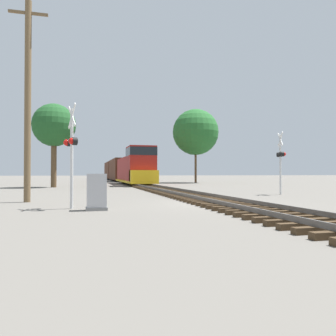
{
  "coord_description": "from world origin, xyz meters",
  "views": [
    {
      "loc": [
        -5.82,
        -13.92,
        1.38
      ],
      "look_at": [
        -0.4,
        7.45,
        1.74
      ],
      "focal_mm": 35.0,
      "sensor_mm": 36.0,
      "label": 1
    }
  ],
  "objects_px": {
    "crossing_signal_far": "(281,157)",
    "utility_pole": "(28,98)",
    "relay_cabinet": "(97,192)",
    "tree_mid_background": "(196,132)",
    "tree_far_right": "(54,126)",
    "freight_train": "(121,170)",
    "crossing_signal_near": "(71,147)"
  },
  "relations": [
    {
      "from": "crossing_signal_near",
      "to": "utility_pole",
      "type": "distance_m",
      "value": 4.89
    },
    {
      "from": "utility_pole",
      "to": "crossing_signal_far",
      "type": "bearing_deg",
      "value": 7.01
    },
    {
      "from": "tree_mid_background",
      "to": "relay_cabinet",
      "type": "bearing_deg",
      "value": -114.86
    },
    {
      "from": "utility_pole",
      "to": "freight_train",
      "type": "bearing_deg",
      "value": 77.65
    },
    {
      "from": "utility_pole",
      "to": "tree_mid_background",
      "type": "relative_size",
      "value": 0.9
    },
    {
      "from": "crossing_signal_near",
      "to": "utility_pole",
      "type": "relative_size",
      "value": 0.42
    },
    {
      "from": "crossing_signal_far",
      "to": "relay_cabinet",
      "type": "xyz_separation_m",
      "value": [
        -11.84,
        -6.15,
        -1.76
      ]
    },
    {
      "from": "freight_train",
      "to": "crossing_signal_far",
      "type": "distance_m",
      "value": 37.58
    },
    {
      "from": "freight_train",
      "to": "tree_far_right",
      "type": "xyz_separation_m",
      "value": [
        -8.82,
        -21.74,
        4.12
      ]
    },
    {
      "from": "crossing_signal_near",
      "to": "tree_far_right",
      "type": "xyz_separation_m",
      "value": [
        -2.47,
        20.68,
        3.67
      ]
    },
    {
      "from": "relay_cabinet",
      "to": "utility_pole",
      "type": "distance_m",
      "value": 6.84
    },
    {
      "from": "crossing_signal_near",
      "to": "tree_far_right",
      "type": "height_order",
      "value": "tree_far_right"
    },
    {
      "from": "tree_mid_background",
      "to": "utility_pole",
      "type": "bearing_deg",
      "value": -122.62
    },
    {
      "from": "freight_train",
      "to": "relay_cabinet",
      "type": "height_order",
      "value": "freight_train"
    },
    {
      "from": "utility_pole",
      "to": "tree_far_right",
      "type": "bearing_deg",
      "value": 91.04
    },
    {
      "from": "utility_pole",
      "to": "tree_mid_background",
      "type": "distance_m",
      "value": 34.39
    },
    {
      "from": "relay_cabinet",
      "to": "tree_far_right",
      "type": "bearing_deg",
      "value": 99.06
    },
    {
      "from": "relay_cabinet",
      "to": "tree_mid_background",
      "type": "xyz_separation_m",
      "value": [
        15.39,
        33.2,
        6.79
      ]
    },
    {
      "from": "relay_cabinet",
      "to": "utility_pole",
      "type": "xyz_separation_m",
      "value": [
        -3.11,
        4.31,
        4.31
      ]
    },
    {
      "from": "relay_cabinet",
      "to": "tree_mid_background",
      "type": "bearing_deg",
      "value": 65.14
    },
    {
      "from": "relay_cabinet",
      "to": "tree_mid_background",
      "type": "distance_m",
      "value": 37.22
    },
    {
      "from": "crossing_signal_far",
      "to": "relay_cabinet",
      "type": "bearing_deg",
      "value": 131.35
    },
    {
      "from": "crossing_signal_far",
      "to": "utility_pole",
      "type": "bearing_deg",
      "value": 110.91
    },
    {
      "from": "crossing_signal_near",
      "to": "utility_pole",
      "type": "xyz_separation_m",
      "value": [
        -2.15,
        3.56,
        2.58
      ]
    },
    {
      "from": "relay_cabinet",
      "to": "tree_far_right",
      "type": "xyz_separation_m",
      "value": [
        -3.42,
        21.43,
        5.4
      ]
    },
    {
      "from": "crossing_signal_near",
      "to": "crossing_signal_far",
      "type": "xyz_separation_m",
      "value": [
        12.79,
        5.4,
        0.03
      ]
    },
    {
      "from": "tree_far_right",
      "to": "tree_mid_background",
      "type": "xyz_separation_m",
      "value": [
        18.8,
        11.77,
        1.39
      ]
    },
    {
      "from": "crossing_signal_far",
      "to": "tree_far_right",
      "type": "relative_size",
      "value": 0.49
    },
    {
      "from": "relay_cabinet",
      "to": "tree_far_right",
      "type": "relative_size",
      "value": 0.17
    },
    {
      "from": "crossing_signal_far",
      "to": "tree_far_right",
      "type": "height_order",
      "value": "tree_far_right"
    },
    {
      "from": "crossing_signal_far",
      "to": "tree_mid_background",
      "type": "xyz_separation_m",
      "value": [
        3.54,
        27.05,
        5.03
      ]
    },
    {
      "from": "crossing_signal_near",
      "to": "tree_mid_background",
      "type": "distance_m",
      "value": 36.68
    }
  ]
}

